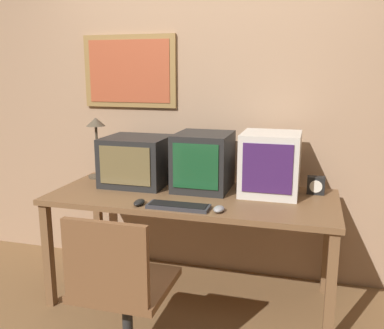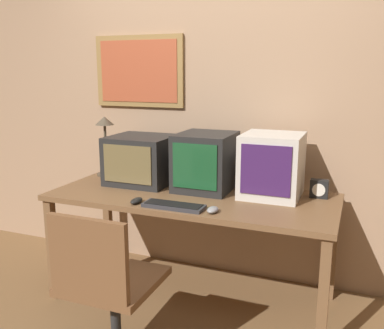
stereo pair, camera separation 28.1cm
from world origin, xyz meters
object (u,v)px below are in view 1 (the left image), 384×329
Objects in this scene: monitor_left at (137,161)px; keyboard_main at (179,206)px; mouse_near_keyboard at (219,209)px; mouse_far_corner at (139,202)px; office_chair at (122,304)px; monitor_right at (270,163)px; desk_clock at (316,185)px; desk_lamp at (96,135)px; monitor_center at (203,161)px.

keyboard_main is at bearing -44.71° from monitor_left.
mouse_near_keyboard reaches higher than keyboard_main.
mouse_far_corner is 0.13× the size of office_chair.
desk_clock is (0.30, 0.07, -0.15)m from monitor_right.
desk_clock is (1.26, 0.09, -0.11)m from monitor_left.
monitor_right is 0.57m from mouse_near_keyboard.
desk_lamp reaches higher than mouse_near_keyboard.
monitor_right is 1.32m from office_chair.
office_chair is (0.69, -1.09, -0.69)m from desk_lamp.
monitor_right is at bearing -3.65° from desk_lamp.
monitor_right is 0.89× the size of desk_lamp.
monitor_right reaches higher than keyboard_main.
mouse_near_keyboard is at bearing 0.33° from keyboard_main.
monitor_left is 0.42m from desk_lamp.
desk_lamp reaches higher than monitor_left.
keyboard_main is 3.32× the size of mouse_far_corner.
desk_clock is 1.49m from office_chair.
mouse_far_corner is at bearing -44.21° from desk_lamp.
monitor_right is 3.46× the size of desk_clock.
mouse_far_corner is 0.87m from desk_lamp.
desk_lamp is at bearing 179.51° from desk_clock.
desk_clock reaches higher than keyboard_main.
keyboard_main is 0.26m from mouse_far_corner.
keyboard_main is at bearing -145.54° from desk_clock.
keyboard_main is at bearing -93.93° from monitor_center.
monitor_center is at bearing 80.21° from office_chair.
monitor_right is 1.34m from desk_lamp.
office_chair is at bearing -99.79° from monitor_center.
keyboard_main is (0.46, -0.46, -0.16)m from monitor_left.
monitor_left is 1.26m from desk_clock.
monitor_center is (0.50, 0.01, 0.02)m from monitor_left.
desk_lamp is (-0.37, 0.10, 0.16)m from monitor_left.
desk_clock is (0.55, 0.54, 0.04)m from mouse_near_keyboard.
desk_lamp is (-1.33, 0.08, 0.13)m from monitor_right.
office_chair is at bearing -125.96° from mouse_near_keyboard.
monitor_left is at bearing 147.24° from mouse_near_keyboard.
office_chair is (-0.14, -0.53, -0.37)m from keyboard_main.
monitor_right is 1.09× the size of keyboard_main.
mouse_far_corner reaches higher than keyboard_main.
monitor_center is 0.58m from mouse_far_corner.
monitor_center is 0.91× the size of desk_lamp.
monitor_center is 1.03× the size of monitor_right.
desk_lamp is at bearing 152.73° from mouse_near_keyboard.
keyboard_main is 3.19× the size of desk_clock.
desk_clock reaches higher than mouse_far_corner.
desk_lamp is at bearing 176.35° from monitor_right.
keyboard_main is 0.82× the size of desk_lamp.
mouse_near_keyboard is 0.86× the size of desk_clock.
monitor_center is at bearing -5.91° from desk_lamp.
keyboard_main is 1.05m from desk_lamp.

